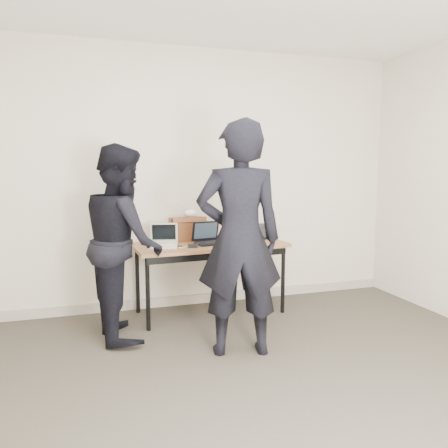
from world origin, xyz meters
name	(u,v)px	position (x,y,z in m)	size (l,w,h in m)	color
room	(291,190)	(0.00, 0.00, 1.35)	(4.60, 4.60, 2.80)	#3E382F
desk	(210,249)	(0.05, 1.89, 0.66)	(1.54, 0.75, 0.72)	brown
laptop_beige	(163,242)	(-0.43, 1.87, 0.76)	(0.32, 0.32, 0.22)	beige
laptop_center	(209,239)	(0.03, 1.90, 0.77)	(0.32, 0.31, 0.22)	black
laptop_right	(250,233)	(0.54, 2.07, 0.78)	(0.44, 0.44, 0.25)	black
leather_satchel	(188,229)	(-0.13, 2.12, 0.85)	(0.37, 0.20, 0.25)	brown
tissue	(190,213)	(-0.10, 2.12, 1.00)	(0.13, 0.10, 0.08)	white
equipment_box	(262,231)	(0.68, 2.08, 0.79)	(0.24, 0.21, 0.14)	black
power_brick	(193,246)	(-0.17, 1.72, 0.74)	(0.09, 0.06, 0.03)	black
cables	(215,243)	(0.09, 1.89, 0.72)	(1.16, 0.42, 0.01)	silver
person_typist	(239,239)	(0.01, 0.91, 0.92)	(0.67, 0.44, 1.84)	black
person_observer	(123,242)	(-0.83, 1.56, 0.84)	(0.81, 0.63, 1.68)	black
baseboard	(198,299)	(0.00, 2.23, 0.05)	(4.50, 0.03, 0.10)	#A79F8A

